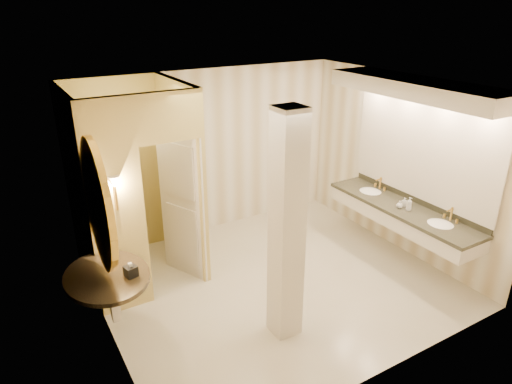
% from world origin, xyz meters
% --- Properties ---
extents(floor, '(4.50, 4.50, 0.00)m').
position_xyz_m(floor, '(0.00, 0.00, 0.00)').
color(floor, beige).
rests_on(floor, ground).
extents(ceiling, '(4.50, 4.50, 0.00)m').
position_xyz_m(ceiling, '(0.00, 0.00, 2.70)').
color(ceiling, silver).
rests_on(ceiling, wall_back).
extents(wall_back, '(4.50, 0.02, 2.70)m').
position_xyz_m(wall_back, '(0.00, 2.00, 1.35)').
color(wall_back, silver).
rests_on(wall_back, floor).
extents(wall_front, '(4.50, 0.02, 2.70)m').
position_xyz_m(wall_front, '(0.00, -2.00, 1.35)').
color(wall_front, silver).
rests_on(wall_front, floor).
extents(wall_left, '(0.02, 4.00, 2.70)m').
position_xyz_m(wall_left, '(-2.25, 0.00, 1.35)').
color(wall_left, silver).
rests_on(wall_left, floor).
extents(wall_right, '(0.02, 4.00, 2.70)m').
position_xyz_m(wall_right, '(2.25, 0.00, 1.35)').
color(wall_right, silver).
rests_on(wall_right, floor).
extents(toilet_closet, '(1.50, 1.55, 2.70)m').
position_xyz_m(toilet_closet, '(-1.12, 0.97, 1.39)').
color(toilet_closet, '#F4E17F').
rests_on(toilet_closet, floor).
extents(wall_sconce, '(0.14, 0.14, 0.42)m').
position_xyz_m(wall_sconce, '(-1.93, 0.43, 1.73)').
color(wall_sconce, gold).
rests_on(wall_sconce, toilet_closet).
extents(vanity, '(0.75, 2.66, 2.09)m').
position_xyz_m(vanity, '(1.98, -0.40, 1.63)').
color(vanity, beige).
rests_on(vanity, floor).
extents(console_shelf, '(1.13, 1.13, 2.02)m').
position_xyz_m(console_shelf, '(-2.21, -0.03, 1.35)').
color(console_shelf, black).
rests_on(console_shelf, floor).
extents(pillar, '(0.31, 0.31, 2.70)m').
position_xyz_m(pillar, '(-0.45, -0.90, 1.35)').
color(pillar, beige).
rests_on(pillar, floor).
extents(tissue_box, '(0.15, 0.15, 0.12)m').
position_xyz_m(tissue_box, '(-2.00, -0.20, 0.94)').
color(tissue_box, black).
rests_on(tissue_box, console_shelf).
extents(toilet, '(0.40, 0.68, 0.69)m').
position_xyz_m(toilet, '(-1.88, 1.75, 0.35)').
color(toilet, white).
rests_on(toilet, floor).
extents(soap_bottle_a, '(0.06, 0.06, 0.13)m').
position_xyz_m(soap_bottle_a, '(1.98, -0.40, 0.94)').
color(soap_bottle_a, beige).
rests_on(soap_bottle_a, vanity).
extents(soap_bottle_b, '(0.11, 0.11, 0.11)m').
position_xyz_m(soap_bottle_b, '(1.86, -0.42, 0.93)').
color(soap_bottle_b, silver).
rests_on(soap_bottle_b, vanity).
extents(soap_bottle_c, '(0.08, 0.08, 0.20)m').
position_xyz_m(soap_bottle_c, '(1.91, -0.54, 0.97)').
color(soap_bottle_c, '#C6B28C').
rests_on(soap_bottle_c, vanity).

